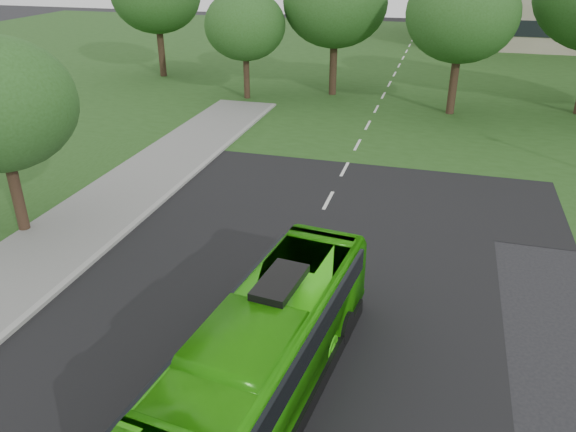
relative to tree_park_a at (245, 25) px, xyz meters
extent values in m
plane|color=black|center=(9.69, -26.53, -5.17)|extent=(160.00, 160.00, 0.00)
cube|color=black|center=(9.69, -6.53, -5.16)|extent=(14.00, 120.00, 0.01)
cube|color=black|center=(9.69, -12.53, -5.16)|extent=(80.00, 12.00, 0.01)
cube|color=silver|center=(9.69, -11.53, -5.15)|extent=(0.15, 90.00, 0.01)
cube|color=#234818|center=(9.69, 18.47, -5.16)|extent=(120.00, 60.00, 0.01)
cylinder|color=black|center=(0.00, 0.00, -3.73)|extent=(0.43, 0.43, 2.89)
ellipsoid|color=#254E1A|center=(0.00, 0.00, 0.01)|extent=(5.74, 5.74, 4.88)
cylinder|color=black|center=(5.87, 2.83, -3.36)|extent=(0.55, 0.55, 3.63)
ellipsoid|color=#254E1A|center=(5.87, 2.83, 1.45)|extent=(7.48, 7.48, 6.36)
cylinder|color=black|center=(14.62, -0.28, -3.40)|extent=(0.53, 0.53, 3.55)
ellipsoid|color=#254E1A|center=(14.62, -0.28, 1.20)|extent=(7.06, 7.06, 6.00)
cylinder|color=black|center=(-9.55, 5.29, -3.31)|extent=(0.56, 0.56, 3.73)
cylinder|color=black|center=(-1.39, -22.73, -3.73)|extent=(0.43, 0.43, 2.88)
imported|color=#30B60D|center=(10.69, -28.88, -3.77)|extent=(3.50, 10.27, 2.80)
camera|label=1|loc=(14.15, -39.07, 5.22)|focal=35.00mm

